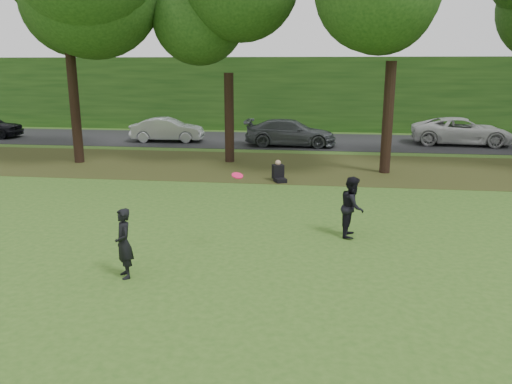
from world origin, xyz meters
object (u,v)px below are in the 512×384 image
at_px(player_right, 352,207).
at_px(seated_person, 279,173).
at_px(player_left, 124,243).
at_px(frisbee, 237,176).

distance_m(player_right, seated_person, 6.77).
xyz_separation_m(player_left, player_right, (4.97, 3.36, 0.05)).
height_order(frisbee, seated_person, frisbee).
height_order(player_right, frisbee, frisbee).
xyz_separation_m(player_right, seated_person, (-2.51, 6.27, -0.50)).
bearing_deg(frisbee, seated_person, 87.99).
xyz_separation_m(player_right, frisbee, (-2.79, -1.70, 1.13)).
bearing_deg(player_right, seated_person, 28.80).
relative_size(player_right, frisbee, 5.26).
distance_m(player_left, seated_person, 9.95).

